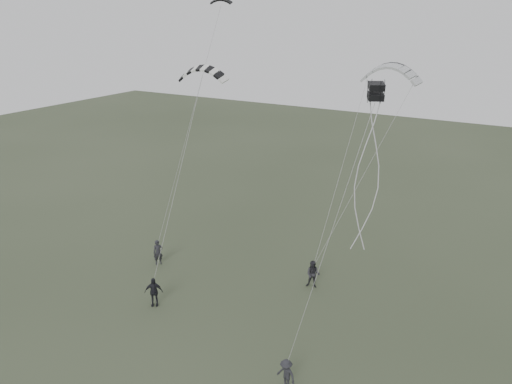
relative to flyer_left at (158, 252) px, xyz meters
The scene contains 9 objects.
ground 8.22m from the flyer_left, 32.61° to the right, with size 140.00×140.00×0.00m, color #353E29.
flyer_left is the anchor object (origin of this frame).
flyer_right 11.66m from the flyer_left, 13.33° to the left, with size 0.95×0.74×1.95m, color #26252A.
flyer_center 5.63m from the flyer_left, 52.40° to the right, with size 1.15×0.48×1.95m, color black.
flyer_far 15.80m from the flyer_left, 26.33° to the right, with size 1.09×0.62×1.68m, color #222327.
kite_dark_small 19.10m from the flyer_left, 79.15° to the left, with size 1.58×0.48×0.52m, color black, non-canonical shape.
kite_pale_large 21.19m from the flyer_left, 33.46° to the left, with size 4.12×0.93×1.68m, color #ABAEB0, non-canonical shape.
kite_striped 14.01m from the flyer_left, 19.33° to the left, with size 3.25×0.81×1.26m, color black, non-canonical shape.
kite_box 21.47m from the flyer_left, 10.90° to the right, with size 0.68×0.68×0.73m, color black, non-canonical shape.
Camera 1 is at (16.05, -20.84, 17.76)m, focal length 35.00 mm.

